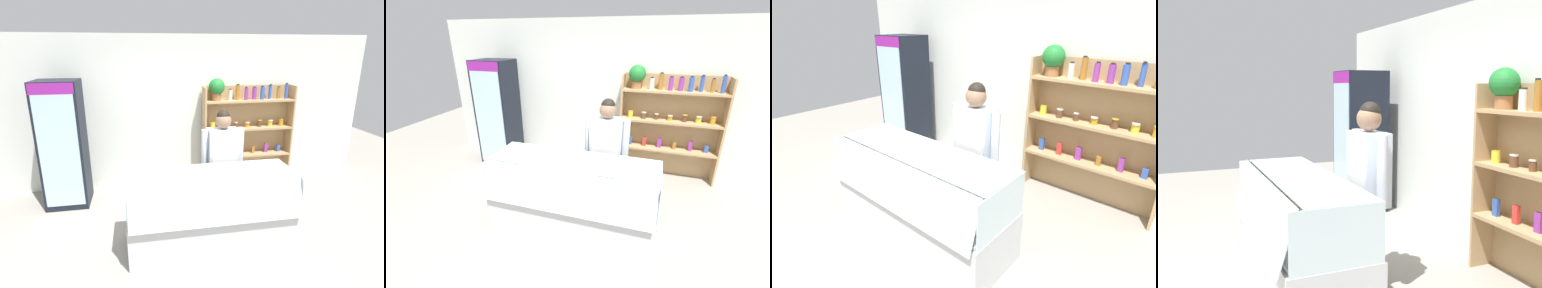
{
  "view_description": "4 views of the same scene",
  "coord_description": "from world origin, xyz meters",
  "views": [
    {
      "loc": [
        -0.93,
        -3.3,
        2.45
      ],
      "look_at": [
        -0.21,
        0.58,
        1.2
      ],
      "focal_mm": 28.0,
      "sensor_mm": 36.0,
      "label": 1
    },
    {
      "loc": [
        0.81,
        -2.66,
        2.41
      ],
      "look_at": [
        -0.24,
        0.68,
        0.92
      ],
      "focal_mm": 24.0,
      "sensor_mm": 36.0,
      "label": 2
    },
    {
      "loc": [
        2.06,
        -1.86,
        2.26
      ],
      "look_at": [
        0.14,
        0.43,
        1.01
      ],
      "focal_mm": 28.0,
      "sensor_mm": 36.0,
      "label": 3
    },
    {
      "loc": [
        3.53,
        -1.03,
        1.79
      ],
      "look_at": [
        -0.34,
        0.58,
        1.23
      ],
      "focal_mm": 40.0,
      "sensor_mm": 36.0,
      "label": 4
    }
  ],
  "objects": [
    {
      "name": "ground_plane",
      "position": [
        0.0,
        0.0,
        0.0
      ],
      "size": [
        12.0,
        12.0,
        0.0
      ],
      "primitive_type": "plane",
      "color": "gray"
    },
    {
      "name": "back_wall",
      "position": [
        0.0,
        2.04,
        1.35
      ],
      "size": [
        6.8,
        0.1,
        2.7
      ],
      "primitive_type": "cube",
      "color": "silver",
      "rests_on": "ground"
    },
    {
      "name": "drinks_fridge",
      "position": [
        -2.11,
        1.48,
        1.01
      ],
      "size": [
        0.65,
        0.61,
        2.01
      ],
      "color": "black",
      "rests_on": "ground"
    },
    {
      "name": "shelving_unit",
      "position": [
        0.98,
        1.83,
        1.11
      ],
      "size": [
        1.68,
        0.29,
        1.97
      ],
      "color": "tan",
      "rests_on": "ground"
    },
    {
      "name": "deli_display_case",
      "position": [
        -0.08,
        -0.04,
        0.31
      ],
      "size": [
        2.08,
        0.8,
        1.01
      ],
      "color": "silver",
      "rests_on": "ground"
    },
    {
      "name": "shop_clerk",
      "position": [
        0.22,
        0.53,
        0.99
      ],
      "size": [
        0.61,
        0.25,
        1.67
      ],
      "color": "#4C4233",
      "rests_on": "ground"
    }
  ]
}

